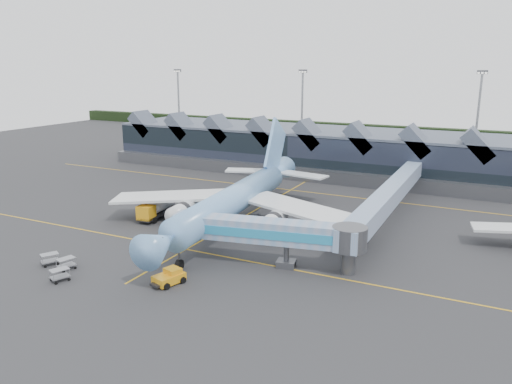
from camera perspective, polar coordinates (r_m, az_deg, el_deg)
The scene contains 10 objects.
ground at distance 73.05m, azimuth -4.46°, elevation -4.55°, with size 260.00×260.00×0.00m, color #262528.
taxi_stripes at distance 81.37m, azimuth -0.86°, elevation -2.52°, with size 120.00×60.00×0.01m.
tree_line_far at distance 174.32m, azimuth 14.42°, elevation 6.73°, with size 260.00×4.00×4.00m, color black.
terminal at distance 115.64m, azimuth 5.38°, elevation 4.93°, with size 90.00×22.25×12.52m.
light_masts at distance 123.44m, azimuth 19.62°, elevation 8.33°, with size 132.40×42.56×22.45m.
main_airliner at distance 73.93m, azimuth -2.20°, elevation -0.68°, with size 40.83×47.14×15.13m.
jet_bridge at distance 59.44m, azimuth 2.62°, elevation -4.78°, with size 23.29×7.48×5.80m.
fuel_truck at distance 80.83m, azimuth -11.05°, elevation -1.61°, with size 3.32×9.45×3.14m.
pushback_tug at distance 56.82m, azimuth -9.88°, elevation -9.57°, with size 3.17×4.12×1.67m.
baggage_carts at distance 63.43m, azimuth -21.63°, elevation -7.78°, with size 6.81×5.21×1.40m.
Camera 1 is at (35.64, -59.27, 23.51)m, focal length 35.00 mm.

